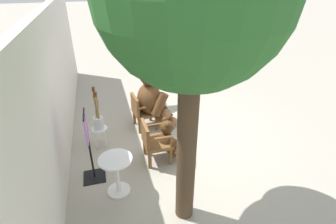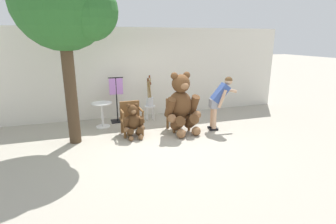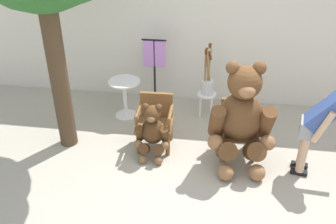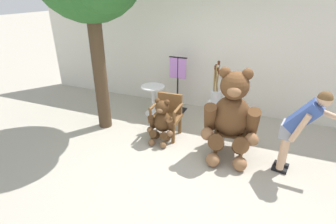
# 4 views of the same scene
# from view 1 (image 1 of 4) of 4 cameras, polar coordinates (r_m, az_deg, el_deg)

# --- Properties ---
(ground_plane) EXTENTS (60.00, 60.00, 0.00)m
(ground_plane) POSITION_cam_1_polar(r_m,az_deg,el_deg) (6.10, 1.74, -5.48)
(ground_plane) COLOR #A8A091
(back_wall) EXTENTS (10.00, 0.16, 2.80)m
(back_wall) POSITION_cam_1_polar(r_m,az_deg,el_deg) (5.30, -23.77, 3.69)
(back_wall) COLOR silver
(back_wall) RESTS_ON ground
(wooden_chair_left) EXTENTS (0.57, 0.54, 0.86)m
(wooden_chair_left) POSITION_cam_1_polar(r_m,az_deg,el_deg) (5.18, -3.06, -6.24)
(wooden_chair_left) COLOR brown
(wooden_chair_left) RESTS_ON ground
(wooden_chair_right) EXTENTS (0.62, 0.59, 0.86)m
(wooden_chair_right) POSITION_cam_1_polar(r_m,az_deg,el_deg) (6.27, -5.62, 0.36)
(wooden_chair_right) COLOR brown
(wooden_chair_right) RESTS_ON ground
(teddy_bear_large) EXTENTS (0.99, 0.97, 1.63)m
(teddy_bear_large) POSITION_cam_1_polar(r_m,az_deg,el_deg) (6.18, -3.35, 3.47)
(teddy_bear_large) COLOR brown
(teddy_bear_large) RESTS_ON ground
(teddy_bear_small) EXTENTS (0.54, 0.51, 0.89)m
(teddy_bear_small) POSITION_cam_1_polar(r_m,az_deg,el_deg) (5.25, 0.04, -5.96)
(teddy_bear_small) COLOR #4C3019
(teddy_bear_small) RESTS_ON ground
(person_visitor) EXTENTS (0.87, 0.48, 1.48)m
(person_visitor) POSITION_cam_1_polar(r_m,az_deg,el_deg) (7.12, -4.28, 7.80)
(person_visitor) COLOR black
(person_visitor) RESTS_ON ground
(white_stool) EXTENTS (0.34, 0.34, 0.46)m
(white_stool) POSITION_cam_1_polar(r_m,az_deg,el_deg) (5.80, -14.63, -4.28)
(white_stool) COLOR white
(white_stool) RESTS_ON ground
(brush_bucket) EXTENTS (0.22, 0.22, 0.94)m
(brush_bucket) POSITION_cam_1_polar(r_m,az_deg,el_deg) (5.64, -15.01, -1.55)
(brush_bucket) COLOR silver
(brush_bucket) RESTS_ON white_stool
(round_side_table) EXTENTS (0.56, 0.56, 0.72)m
(round_side_table) POSITION_cam_1_polar(r_m,az_deg,el_deg) (4.58, -11.10, -12.58)
(round_side_table) COLOR white
(round_side_table) RESTS_ON ground
(clothing_display_stand) EXTENTS (0.44, 0.40, 1.36)m
(clothing_display_stand) POSITION_cam_1_polar(r_m,az_deg,el_deg) (4.80, -16.78, -7.05)
(clothing_display_stand) COLOR black
(clothing_display_stand) RESTS_ON ground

